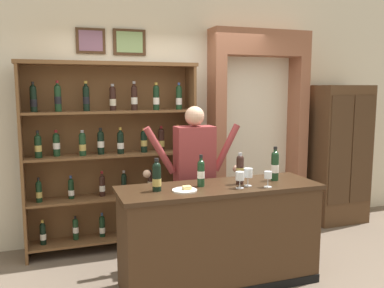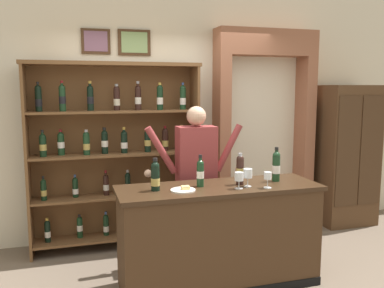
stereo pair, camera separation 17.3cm
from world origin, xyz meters
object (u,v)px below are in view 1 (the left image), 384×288
object	(u,v)px
wine_glass_spare	(240,177)
wine_glass_right	(248,174)
side_cabinet	(339,154)
wine_glass_center	(268,176)
tasting_bottle_grappa	(240,169)
tasting_bottle_prosecco	(275,165)
tasting_bottle_bianco	(157,176)
tasting_counter	(219,235)
tasting_bottle_brunello	(201,172)
shopkeeper	(194,168)
wine_shelf	(111,150)
cheese_plate	(185,190)

from	to	relation	value
wine_glass_spare	wine_glass_right	size ratio (longest dim) A/B	0.91
side_cabinet	wine_glass_center	world-z (taller)	side_cabinet
tasting_bottle_grappa	wine_glass_spare	xyz separation A→B (m)	(-0.07, -0.15, -0.04)
tasting_bottle_prosecco	wine_glass_right	bearing A→B (deg)	-160.35
side_cabinet	tasting_bottle_bianco	distance (m)	3.10
side_cabinet	tasting_bottle_prosecco	world-z (taller)	side_cabinet
tasting_counter	tasting_bottle_grappa	size ratio (longest dim) A/B	6.37
wine_glass_spare	wine_glass_center	bearing A→B (deg)	-11.41
tasting_bottle_grappa	wine_glass_spare	world-z (taller)	tasting_bottle_grappa
tasting_bottle_brunello	wine_glass_center	bearing A→B (deg)	-22.26
side_cabinet	wine_glass_right	bearing A→B (deg)	-148.34
tasting_bottle_grappa	wine_glass_center	bearing A→B (deg)	-47.81
shopkeeper	wine_glass_spare	xyz separation A→B (m)	(0.18, -0.70, 0.04)
shopkeeper	tasting_bottle_bianco	xyz separation A→B (m)	(-0.54, -0.55, 0.07)
tasting_bottle_prosecco	tasting_bottle_grappa	bearing A→B (deg)	-176.42
tasting_counter	wine_glass_right	world-z (taller)	wine_glass_right
wine_glass_spare	wine_glass_right	distance (m)	0.12
wine_glass_spare	wine_glass_center	xyz separation A→B (m)	(0.26, -0.05, -0.00)
tasting_bottle_grappa	tasting_bottle_bianco	bearing A→B (deg)	-179.53
wine_shelf	tasting_bottle_prosecco	bearing A→B (deg)	-40.75
tasting_counter	tasting_bottle_bianco	size ratio (longest dim) A/B	6.48
tasting_counter	tasting_bottle_grappa	xyz separation A→B (m)	(0.20, 0.00, 0.62)
tasting_bottle_bianco	wine_glass_spare	size ratio (longest dim) A/B	1.93
wine_glass_spare	wine_glass_center	distance (m)	0.26
wine_shelf	wine_glass_spare	world-z (taller)	wine_shelf
cheese_plate	wine_glass_center	bearing A→B (deg)	-9.23
wine_shelf	tasting_bottle_bianco	size ratio (longest dim) A/B	7.31
tasting_bottle_grappa	tasting_bottle_prosecco	size ratio (longest dim) A/B	0.89
tasting_counter	cheese_plate	distance (m)	0.61
wine_glass_spare	wine_glass_center	world-z (taller)	wine_glass_spare
wine_glass_spare	cheese_plate	xyz separation A→B (m)	(-0.50, 0.07, -0.10)
wine_glass_center	wine_glass_right	xyz separation A→B (m)	(-0.15, 0.10, 0.01)
shopkeeper	tasting_bottle_prosecco	size ratio (longest dim) A/B	5.01
tasting_bottle_bianco	cheese_plate	bearing A→B (deg)	-17.53
tasting_bottle_brunello	cheese_plate	xyz separation A→B (m)	(-0.19, -0.11, -0.12)
side_cabinet	tasting_counter	world-z (taller)	side_cabinet
tasting_bottle_brunello	tasting_counter	bearing A→B (deg)	-10.31
tasting_bottle_brunello	tasting_bottle_grappa	world-z (taller)	tasting_bottle_grappa
wine_shelf	tasting_bottle_prosecco	world-z (taller)	wine_shelf
wine_glass_spare	tasting_bottle_prosecco	bearing A→B (deg)	20.81
tasting_bottle_bianco	wine_glass_spare	distance (m)	0.74
tasting_bottle_bianco	tasting_bottle_prosecco	bearing A→B (deg)	1.49
tasting_bottle_bianco	cheese_plate	distance (m)	0.27
wine_glass_spare	wine_shelf	bearing A→B (deg)	124.25
tasting_counter	tasting_bottle_grappa	world-z (taller)	tasting_bottle_grappa
tasting_bottle_bianco	tasting_bottle_brunello	distance (m)	0.42
wine_glass_spare	wine_glass_right	xyz separation A→B (m)	(0.11, 0.05, 0.01)
tasting_counter	wine_glass_right	bearing A→B (deg)	-22.41
tasting_bottle_prosecco	wine_glass_right	world-z (taller)	tasting_bottle_prosecco
side_cabinet	wine_shelf	bearing A→B (deg)	178.52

